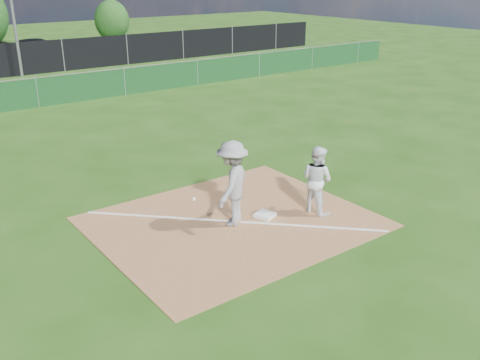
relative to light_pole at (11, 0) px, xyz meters
name	(u,v)px	position (x,y,z in m)	size (l,w,h in m)	color
ground	(84,134)	(-1.50, -12.70, -4.00)	(90.00, 90.00, 0.00)	#1F460F
infield_dirt	(233,222)	(-1.50, -21.70, -3.99)	(6.00, 5.00, 0.02)	#94643B
foul_line	(233,221)	(-1.50, -21.70, -3.98)	(0.08, 7.00, 0.01)	white
green_fence	(37,93)	(-1.50, -7.70, -3.40)	(44.00, 0.05, 1.20)	#0F3917
light_pole	(11,0)	(0.00, 0.00, 0.00)	(0.16, 0.16, 8.00)	slate
first_base	(265,215)	(-0.75, -21.94, -3.94)	(0.41, 0.41, 0.09)	white
play_at_first	(232,184)	(-1.56, -21.77, -3.00)	(2.02, 1.31, 1.96)	#A7A6A9
runner	(317,180)	(0.43, -22.42, -3.17)	(0.80, 0.63, 1.65)	white
car_right	(40,49)	(2.83, 5.55, -3.32)	(1.87, 4.60, 1.33)	black
tree_right	(112,20)	(10.57, 11.42, -2.31)	(2.77, 2.77, 3.28)	#382316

